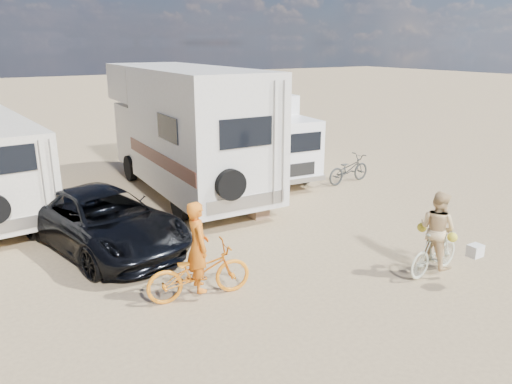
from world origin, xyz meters
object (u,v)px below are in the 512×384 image
bike_man (199,272)px  rider_woman (436,237)px  box_truck (258,135)px  bike_parked (349,169)px  dark_suv (103,220)px  bike_woman (435,252)px  cooler (201,210)px  rv_main (186,132)px  crate (258,211)px  rider_man (198,255)px

bike_man → rider_woman: rider_woman is taller
box_truck → bike_parked: (2.10, -2.54, -0.99)m
dark_suv → bike_woman: bearing=-55.6°
bike_woman → cooler: 6.31m
cooler → dark_suv: bearing=-142.5°
rv_main → crate: (0.65, -3.25, -1.79)m
bike_man → rider_man: size_ratio=1.15×
rv_main → box_truck: 3.20m
box_truck → rider_woman: 8.86m
bike_woman → crate: bearing=8.8°
rv_main → cooler: (-0.68, -2.39, -1.77)m
rv_main → box_truck: size_ratio=1.38×
rider_woman → cooler: bearing=18.7°
cooler → bike_man: bearing=-92.7°
rv_main → dark_suv: rv_main is taller
rider_man → bike_parked: rider_man is taller
dark_suv → bike_parked: bearing=-5.3°
rv_main → dark_suv: size_ratio=1.60×
dark_suv → cooler: size_ratio=9.29×
rv_main → cooler: bearing=-103.8°
dark_suv → cooler: bearing=0.8°
bike_parked → cooler: bearing=89.7°
bike_man → bike_woman: 4.92m
bike_man → rider_man: bearing=10.3°
box_truck → rider_man: (-5.80, -7.07, -0.60)m
dark_suv → bike_woman: (5.47, -5.03, -0.21)m
bike_woman → rider_woman: bearing=-0.0°
rv_main → bike_parked: (5.19, -1.91, -1.50)m
bike_parked → bike_woman: bearing=147.3°
bike_man → rider_woman: size_ratio=1.24×
rider_man → bike_parked: (7.89, 4.54, -0.38)m
bike_man → cooler: bearing=-16.2°
rider_woman → crate: bearing=8.8°
bike_man → crate: 4.65m
rv_main → cooler: rv_main is taller
cooler → rider_man: bearing=-92.7°
dark_suv → box_truck: bearing=16.3°
box_truck → bike_man: box_truck is taller
bike_woman → rider_woman: rider_woman is taller
box_truck → cooler: box_truck is taller
bike_man → crate: (3.35, 3.20, -0.34)m
cooler → crate: size_ratio=1.13×
bike_woman → rider_man: (-4.63, 1.68, 0.39)m
box_truck → rider_man: bearing=-123.9°
bike_parked → rider_man: bearing=114.9°
box_truck → dark_suv: size_ratio=1.15×
box_truck → dark_suv: (-6.64, -3.72, -0.79)m
box_truck → bike_parked: 3.44m
bike_woman → crate: 5.05m
dark_suv → crate: size_ratio=10.50×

